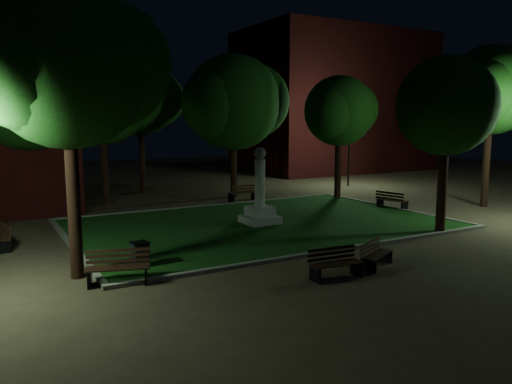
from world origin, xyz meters
The scene contains 20 objects.
ground centered at (0.00, 0.00, 0.00)m, with size 80.00×80.00×0.00m, color #4B3D2A.
lawn centered at (0.00, 2.00, 0.04)m, with size 15.00×10.00×0.08m, color #164512.
lawn_kerb centered at (0.00, 2.00, 0.06)m, with size 15.40×10.40×0.12m.
monument centered at (0.00, 2.00, 0.96)m, with size 1.40×1.40×3.20m.
building_far centered at (18.00, 20.00, 6.00)m, with size 16.00×10.00×12.00m, color #4E1111.
tree_west centered at (-7.96, -1.72, 5.81)m, with size 5.47×4.46×8.05m.
tree_north_wl centered at (-4.36, 10.37, 5.64)m, with size 6.17×5.04×8.17m.
tree_north_er centered at (2.72, 9.51, 5.40)m, with size 6.65×5.43×8.12m.
tree_ne centered at (7.57, 6.12, 4.91)m, with size 4.78×3.90×6.86m.
tree_east centered at (12.40, 0.24, 5.89)m, with size 5.49×4.48×8.13m.
tree_se centered at (5.41, -2.90, 4.92)m, with size 4.63×3.78×6.83m.
tree_nw centered at (-7.96, 8.19, 5.97)m, with size 7.19×5.87×8.91m.
tree_far_north centered at (-1.44, 13.54, 5.58)m, with size 5.19×4.23×7.70m.
lamppost_ne centered at (11.48, 9.96, 3.11)m, with size 1.18×0.28×4.44m.
bench_near_left centered at (-1.80, -5.30, 0.40)m, with size 1.59×0.68×0.85m.
bench_near_right centered at (-0.07, -5.05, 0.37)m, with size 1.49×1.04×0.78m.
bench_west_near centered at (-7.20, -2.81, 0.43)m, with size 1.78×1.06×0.92m.
bench_right_side centered at (7.61, 2.04, 0.41)m, with size 0.87×1.68×0.88m.
bench_far_side centered at (2.30, 7.77, 0.44)m, with size 1.73×0.71×0.93m.
trash_bin centered at (-6.29, -1.80, 0.42)m, with size 0.52×0.52×0.83m.
Camera 1 is at (-10.39, -15.94, 4.37)m, focal length 35.00 mm.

